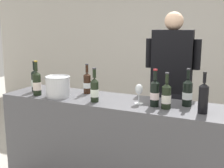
# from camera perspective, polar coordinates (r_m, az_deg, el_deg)

# --- Properties ---
(wall_back) EXTENTS (8.00, 0.10, 2.80)m
(wall_back) POSITION_cam_1_polar(r_m,az_deg,el_deg) (5.12, 13.08, 8.55)
(wall_back) COLOR beige
(wall_back) RESTS_ON ground_plane
(counter) EXTENTS (2.25, 0.55, 0.95)m
(counter) POSITION_cam_1_polar(r_m,az_deg,el_deg) (2.88, 0.62, -12.35)
(counter) COLOR #4C4C51
(counter) RESTS_ON ground_plane
(wine_bottle_0) EXTENTS (0.08, 0.08, 0.33)m
(wine_bottle_0) POSITION_cam_1_polar(r_m,az_deg,el_deg) (2.40, 17.39, -2.49)
(wine_bottle_0) COLOR black
(wine_bottle_0) RESTS_ON counter
(wine_bottle_1) EXTENTS (0.07, 0.07, 0.32)m
(wine_bottle_1) POSITION_cam_1_polar(r_m,az_deg,el_deg) (3.15, -14.80, 0.65)
(wine_bottle_1) COLOR black
(wine_bottle_1) RESTS_ON counter
(wine_bottle_2) EXTENTS (0.08, 0.08, 0.31)m
(wine_bottle_2) POSITION_cam_1_polar(r_m,az_deg,el_deg) (2.64, -3.43, -1.09)
(wine_bottle_2) COLOR black
(wine_bottle_2) RESTS_ON counter
(wine_bottle_3) EXTENTS (0.08, 0.08, 0.35)m
(wine_bottle_3) POSITION_cam_1_polar(r_m,az_deg,el_deg) (2.98, -14.43, 0.17)
(wine_bottle_3) COLOR black
(wine_bottle_3) RESTS_ON counter
(wine_bottle_4) EXTENTS (0.08, 0.08, 0.30)m
(wine_bottle_4) POSITION_cam_1_polar(r_m,az_deg,el_deg) (2.98, -4.87, 0.25)
(wine_bottle_4) COLOR black
(wine_bottle_4) RESTS_ON counter
(wine_bottle_5) EXTENTS (0.08, 0.08, 0.32)m
(wine_bottle_5) POSITION_cam_1_polar(r_m,az_deg,el_deg) (2.52, 8.33, -1.70)
(wine_bottle_5) COLOR black
(wine_bottle_5) RESTS_ON counter
(wine_bottle_6) EXTENTS (0.09, 0.09, 0.33)m
(wine_bottle_6) POSITION_cam_1_polar(r_m,az_deg,el_deg) (2.59, 14.48, -1.62)
(wine_bottle_6) COLOR black
(wine_bottle_6) RESTS_ON counter
(wine_bottle_7) EXTENTS (0.08, 0.08, 0.31)m
(wine_bottle_7) POSITION_cam_1_polar(r_m,az_deg,el_deg) (2.47, 10.55, -2.33)
(wine_bottle_7) COLOR black
(wine_bottle_7) RESTS_ON counter
(wine_glass) EXTENTS (0.08, 0.08, 0.18)m
(wine_glass) POSITION_cam_1_polar(r_m,az_deg,el_deg) (2.59, 5.28, -1.21)
(wine_glass) COLOR silver
(wine_glass) RESTS_ON counter
(ice_bucket) EXTENTS (0.24, 0.24, 0.20)m
(ice_bucket) POSITION_cam_1_polar(r_m,az_deg,el_deg) (2.87, -10.50, -0.47)
(ice_bucket) COLOR silver
(ice_bucket) RESTS_ON counter
(person_server) EXTENTS (0.56, 0.28, 1.77)m
(person_server) POSITION_cam_1_polar(r_m,az_deg,el_deg) (3.17, 11.39, -2.85)
(person_server) COLOR black
(person_server) RESTS_ON ground_plane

